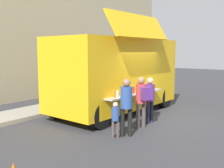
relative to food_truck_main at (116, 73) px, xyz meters
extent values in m
plane|color=#38383D|center=(-0.13, -1.84, -1.65)|extent=(60.00, 60.00, 0.00)
cube|color=yellow|center=(0.00, 0.02, 0.01)|extent=(5.88, 2.74, 2.72)
cube|color=yellow|center=(-0.65, -1.44, 1.76)|extent=(3.20, 0.73, 0.90)
cube|color=black|center=(-0.64, -1.12, 0.34)|extent=(3.02, 0.25, 1.23)
cube|color=#B7B7BC|center=(-0.65, -1.34, -0.65)|extent=(3.19, 0.50, 0.05)
cylinder|color=orange|center=(-1.86, -1.24, -0.50)|extent=(0.06, 0.06, 0.25)
cylinder|color=silver|center=(-1.67, -1.24, -0.52)|extent=(0.08, 0.08, 0.21)
cylinder|color=white|center=(-1.44, -1.24, -0.52)|extent=(0.06, 0.06, 0.21)
cylinder|color=orange|center=(-1.19, -1.29, -0.51)|extent=(0.06, 0.06, 0.24)
cylinder|color=green|center=(-1.00, -1.33, -0.51)|extent=(0.07, 0.07, 0.23)
cylinder|color=red|center=(-0.74, -1.30, -0.51)|extent=(0.07, 0.07, 0.24)
cylinder|color=white|center=(-0.54, -1.39, -0.53)|extent=(0.07, 0.07, 0.19)
cylinder|color=black|center=(-0.32, -1.38, -0.51)|extent=(0.08, 0.08, 0.24)
cylinder|color=green|center=(-0.08, -1.37, -0.54)|extent=(0.07, 0.07, 0.18)
cylinder|color=red|center=(0.14, -1.37, -0.51)|extent=(0.08, 0.08, 0.24)
cylinder|color=green|center=(0.35, -1.33, -0.52)|extent=(0.07, 0.07, 0.22)
cylinder|color=yellow|center=(0.59, -1.36, -0.51)|extent=(0.08, 0.08, 0.24)
cube|color=black|center=(2.83, -0.12, 0.51)|extent=(0.18, 2.10, 1.20)
cylinder|color=black|center=(2.23, 1.00, -1.20)|extent=(0.90, 0.28, 0.90)
cylinder|color=black|center=(2.13, -1.17, -1.20)|extent=(0.90, 0.28, 0.90)
cylinder|color=black|center=(-2.13, 1.21, -1.20)|extent=(0.90, 0.28, 0.90)
cylinder|color=black|center=(-2.24, -0.95, -1.20)|extent=(0.90, 0.28, 0.90)
cylinder|color=#2F6439|center=(3.74, 2.32, -1.15)|extent=(0.60, 0.60, 0.99)
cylinder|color=#1F223A|center=(-0.73, -1.89, -1.25)|extent=(0.13, 0.13, 0.79)
cylinder|color=#1F223A|center=(-0.52, -1.92, -1.25)|extent=(0.13, 0.13, 0.79)
cylinder|color=#542B7A|center=(-0.62, -1.90, -0.56)|extent=(0.33, 0.33, 0.60)
sphere|color=#D1AA8A|center=(-0.62, -1.90, -0.14)|extent=(0.22, 0.22, 0.22)
cylinder|color=#4F4541|center=(-1.43, -1.91, -1.23)|extent=(0.13, 0.13, 0.84)
cylinder|color=#4F4541|center=(-1.23, -2.00, -1.23)|extent=(0.13, 0.13, 0.84)
cylinder|color=#B53943|center=(-1.33, -1.95, -0.50)|extent=(0.35, 0.35, 0.63)
sphere|color=#9A7352|center=(-1.33, -1.95, -0.06)|extent=(0.23, 0.23, 0.23)
cube|color=#5B2B7F|center=(-1.44, -2.19, -0.46)|extent=(0.34, 0.29, 0.41)
cylinder|color=black|center=(-2.43, -1.96, -1.22)|extent=(0.13, 0.13, 0.85)
cylinder|color=black|center=(-2.28, -2.13, -1.22)|extent=(0.13, 0.13, 0.85)
cylinder|color=#2C4D93|center=(-2.35, -2.05, -0.47)|extent=(0.35, 0.35, 0.64)
sphere|color=#967054|center=(-2.35, -2.05, -0.03)|extent=(0.24, 0.24, 0.24)
cylinder|color=#504340|center=(-2.74, -1.84, -1.38)|extent=(0.08, 0.08, 0.53)
cylinder|color=#504340|center=(-2.65, -1.95, -1.38)|extent=(0.08, 0.08, 0.53)
cylinder|color=#2C4A8E|center=(-2.70, -1.90, -0.92)|extent=(0.22, 0.22, 0.40)
sphere|color=beige|center=(-2.70, -1.90, -0.65)|extent=(0.15, 0.15, 0.15)
camera|label=1|loc=(-8.78, -6.26, 0.87)|focal=42.36mm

